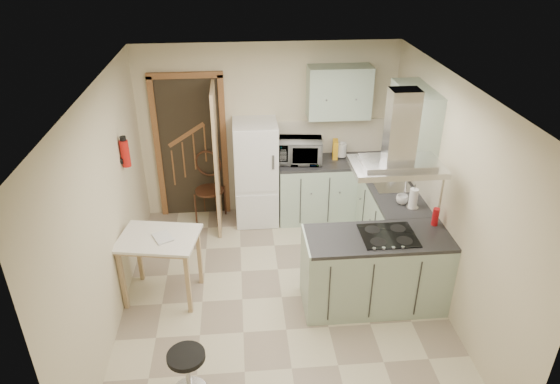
{
  "coord_description": "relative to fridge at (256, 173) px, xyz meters",
  "views": [
    {
      "loc": [
        -0.42,
        -4.54,
        3.81
      ],
      "look_at": [
        0.02,
        0.45,
        1.15
      ],
      "focal_mm": 32.0,
      "sensor_mm": 36.0,
      "label": 1
    }
  ],
  "objects": [
    {
      "name": "counter_right",
      "position": [
        1.7,
        -0.68,
        -0.3
      ],
      "size": [
        0.6,
        1.95,
        0.9
      ],
      "primitive_type": "cube",
      "color": "#9EB2A0",
      "rests_on": "floor"
    },
    {
      "name": "soap_bottle",
      "position": [
        1.78,
        -0.57,
        0.23
      ],
      "size": [
        0.09,
        0.09,
        0.17
      ],
      "primitive_type": "imported",
      "rotation": [
        0.0,
        0.0,
        0.25
      ],
      "color": "silver",
      "rests_on": "counter_right"
    },
    {
      "name": "red_bottle",
      "position": [
        1.9,
        -1.8,
        0.25
      ],
      "size": [
        0.08,
        0.08,
        0.2
      ],
      "primitive_type": "cylinder",
      "rotation": [
        0.0,
        0.0,
        0.09
      ],
      "color": "red",
      "rests_on": "peninsula"
    },
    {
      "name": "stool",
      "position": [
        -0.77,
        -3.05,
        -0.52
      ],
      "size": [
        0.41,
        0.41,
        0.46
      ],
      "primitive_type": "cylinder",
      "rotation": [
        0.0,
        0.0,
        -0.2
      ],
      "color": "black",
      "rests_on": "floor"
    },
    {
      "name": "sink",
      "position": [
        1.7,
        -0.85,
        0.16
      ],
      "size": [
        0.45,
        0.4,
        0.01
      ],
      "primitive_type": "cube",
      "color": "silver",
      "rests_on": "counter_right"
    },
    {
      "name": "book",
      "position": [
        -1.18,
        -1.7,
        0.11
      ],
      "size": [
        0.27,
        0.3,
        0.11
      ],
      "primitive_type": "imported",
      "rotation": [
        0.0,
        0.0,
        0.45
      ],
      "color": "#A44F36",
      "rests_on": "drop_leaf_table"
    },
    {
      "name": "microwave",
      "position": [
        0.62,
        0.0,
        0.31
      ],
      "size": [
        0.64,
        0.46,
        0.33
      ],
      "primitive_type": "imported",
      "rotation": [
        0.0,
        0.0,
        -0.11
      ],
      "color": "black",
      "rests_on": "counter_back"
    },
    {
      "name": "cereal_box",
      "position": [
        1.13,
        0.09,
        0.28
      ],
      "size": [
        0.1,
        0.19,
        0.27
      ],
      "primitive_type": "cube",
      "rotation": [
        0.0,
        0.0,
        -0.15
      ],
      "color": "gold",
      "rests_on": "counter_back"
    },
    {
      "name": "kettle",
      "position": [
        1.23,
        0.11,
        0.26
      ],
      "size": [
        0.19,
        0.19,
        0.23
      ],
      "primitive_type": "cylinder",
      "rotation": [
        0.0,
        0.0,
        -0.24
      ],
      "color": "silver",
      "rests_on": "counter_back"
    },
    {
      "name": "splashback",
      "position": [
        1.16,
        0.29,
        0.4
      ],
      "size": [
        1.68,
        0.02,
        0.5
      ],
      "primitive_type": "cube",
      "color": "beige",
      "rests_on": "counter_back"
    },
    {
      "name": "hob",
      "position": [
        1.32,
        -1.98,
        0.16
      ],
      "size": [
        0.58,
        0.5,
        0.01
      ],
      "primitive_type": "cube",
      "color": "black",
      "rests_on": "peninsula"
    },
    {
      "name": "peninsula",
      "position": [
        1.22,
        -1.98,
        -0.3
      ],
      "size": [
        1.55,
        0.65,
        0.9
      ],
      "primitive_type": "cube",
      "color": "#9EB2A0",
      "rests_on": "floor"
    },
    {
      "name": "cup",
      "position": [
        1.68,
        -1.3,
        0.2
      ],
      "size": [
        0.18,
        0.18,
        0.11
      ],
      "primitive_type": "imported",
      "rotation": [
        0.0,
        0.0,
        0.4
      ],
      "color": "white",
      "rests_on": "counter_right"
    },
    {
      "name": "back_wall",
      "position": [
        0.2,
        0.3,
        0.5
      ],
      "size": [
        3.6,
        0.0,
        3.6
      ],
      "primitive_type": "plane",
      "rotation": [
        1.57,
        0.0,
        0.0
      ],
      "color": "beige",
      "rests_on": "floor"
    },
    {
      "name": "counter_back",
      "position": [
        0.86,
        0.0,
        -0.3
      ],
      "size": [
        1.08,
        0.6,
        0.9
      ],
      "primitive_type": "cube",
      "color": "#9EB2A0",
      "rests_on": "floor"
    },
    {
      "name": "paper_towel",
      "position": [
        1.77,
        -1.41,
        0.28
      ],
      "size": [
        0.13,
        0.13,
        0.25
      ],
      "primitive_type": "cylinder",
      "rotation": [
        0.0,
        0.0,
        0.38
      ],
      "color": "white",
      "rests_on": "counter_right"
    },
    {
      "name": "left_wall",
      "position": [
        -1.6,
        -1.8,
        0.5
      ],
      "size": [
        0.0,
        4.2,
        4.2
      ],
      "primitive_type": "plane",
      "rotation": [
        1.57,
        0.0,
        1.57
      ],
      "color": "beige",
      "rests_on": "floor"
    },
    {
      "name": "fire_extinguisher",
      "position": [
        -1.54,
        -0.9,
        0.75
      ],
      "size": [
        0.1,
        0.1,
        0.32
      ],
      "primitive_type": "cylinder",
      "color": "#B2140F",
      "rests_on": "left_wall"
    },
    {
      "name": "bentwood_chair",
      "position": [
        -0.67,
        0.07,
        -0.29
      ],
      "size": [
        0.52,
        0.52,
        0.93
      ],
      "primitive_type": "cube",
      "rotation": [
        0.0,
        0.0,
        -0.33
      ],
      "color": "#4B3019",
      "rests_on": "floor"
    },
    {
      "name": "ceiling",
      "position": [
        0.2,
        -1.8,
        1.75
      ],
      "size": [
        4.2,
        4.2,
        0.0
      ],
      "primitive_type": "plane",
      "rotation": [
        3.14,
        0.0,
        0.0
      ],
      "color": "silver",
      "rests_on": "back_wall"
    },
    {
      "name": "wall_cabinet_back",
      "position": [
        1.15,
        0.12,
        1.1
      ],
      "size": [
        0.85,
        0.35,
        0.7
      ],
      "primitive_type": "cube",
      "color": "#9EB2A0",
      "rests_on": "back_wall"
    },
    {
      "name": "wall_cabinet_right",
      "position": [
        1.82,
        -0.95,
        1.1
      ],
      "size": [
        0.35,
        0.9,
        0.7
      ],
      "primitive_type": "cube",
      "color": "#9EB2A0",
      "rests_on": "right_wall"
    },
    {
      "name": "right_wall",
      "position": [
        2.0,
        -1.8,
        0.5
      ],
      "size": [
        0.0,
        4.2,
        4.2
      ],
      "primitive_type": "plane",
      "rotation": [
        1.57,
        0.0,
        -1.57
      ],
      "color": "beige",
      "rests_on": "floor"
    },
    {
      "name": "fridge",
      "position": [
        0.0,
        0.0,
        0.0
      ],
      "size": [
        0.6,
        0.6,
        1.5
      ],
      "primitive_type": "cube",
      "color": "white",
      "rests_on": "floor"
    },
    {
      "name": "doorway",
      "position": [
        -0.9,
        0.27,
        0.3
      ],
      "size": [
        1.1,
        0.12,
        2.1
      ],
      "primitive_type": "cube",
      "color": "brown",
      "rests_on": "floor"
    },
    {
      "name": "extractor_hood",
      "position": [
        1.32,
        -1.98,
        0.97
      ],
      "size": [
        0.9,
        0.55,
        0.1
      ],
      "primitive_type": "cube",
      "color": "silver",
      "rests_on": "ceiling"
    },
    {
      "name": "drop_leaf_table",
      "position": [
        -1.15,
        -1.63,
        -0.35
      ],
      "size": [
        0.96,
        0.79,
        0.8
      ],
      "primitive_type": "cube",
      "rotation": [
        0.0,
        0.0,
        -0.18
      ],
      "color": "#D5BB83",
      "rests_on": "floor"
    },
    {
      "name": "floor",
      "position": [
        0.2,
        -1.8,
        -0.75
      ],
      "size": [
        4.2,
        4.2,
        0.0
      ],
      "primitive_type": "plane",
      "color": "beige",
      "rests_on": "ground"
    }
  ]
}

